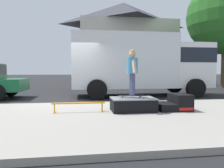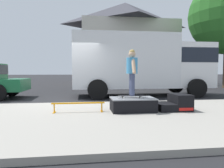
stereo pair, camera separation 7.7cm
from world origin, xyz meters
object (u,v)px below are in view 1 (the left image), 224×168
at_px(skater_kid, 132,68).
at_px(grind_rail, 79,105).
at_px(kicker_ramp, 175,103).
at_px(skateboard, 132,96).
at_px(skate_box, 133,104).
at_px(box_truck, 142,62).

bearing_deg(skater_kid, grind_rail, 178.52).
xyz_separation_m(kicker_ramp, skateboard, (-1.30, 0.02, 0.24)).
bearing_deg(grind_rail, skate_box, -2.04).
distance_m(grind_rail, skateboard, 1.54).
distance_m(grind_rail, box_truck, 5.74).
relative_size(kicker_ramp, skateboard, 1.20).
xyz_separation_m(kicker_ramp, grind_rail, (-2.82, 0.06, 0.01)).
distance_m(skate_box, skater_kid, 1.01).
height_order(kicker_ramp, box_truck, box_truck).
distance_m(kicker_ramp, grind_rail, 2.82).
bearing_deg(skateboard, box_truck, 70.84).
xyz_separation_m(skateboard, skater_kid, (-0.00, -0.00, 0.78)).
relative_size(kicker_ramp, box_truck, 0.14).
distance_m(skateboard, box_truck, 5.05).
height_order(skate_box, grind_rail, skate_box).
xyz_separation_m(skate_box, skateboard, (-0.02, 0.02, 0.23)).
distance_m(kicker_ramp, box_truck, 4.87).
xyz_separation_m(skate_box, skater_kid, (-0.02, 0.02, 1.01)).
distance_m(grind_rail, skater_kid, 1.83).
distance_m(skate_box, skateboard, 0.23).
bearing_deg(skate_box, skater_kid, 143.14).
relative_size(skate_box, grind_rail, 0.85).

